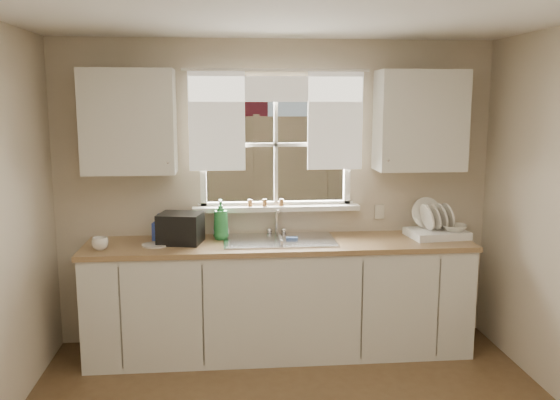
{
  "coord_description": "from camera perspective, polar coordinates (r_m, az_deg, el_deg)",
  "views": [
    {
      "loc": [
        -0.42,
        -2.85,
        2.01
      ],
      "look_at": [
        0.0,
        1.65,
        1.25
      ],
      "focal_mm": 38.0,
      "sensor_mm": 36.0,
      "label": 1
    }
  ],
  "objects": [
    {
      "name": "upper_cabinet_left",
      "position": [
        4.73,
        -14.33,
        7.32
      ],
      "size": [
        0.7,
        0.33,
        0.8
      ],
      "primitive_type": "cube",
      "color": "silver",
      "rests_on": "room_walls"
    },
    {
      "name": "window",
      "position": [
        4.9,
        -0.38,
        3.4
      ],
      "size": [
        1.38,
        0.16,
        1.06
      ],
      "color": "white",
      "rests_on": "room_walls"
    },
    {
      "name": "sink",
      "position": [
        4.73,
        -0.07,
        -4.8
      ],
      "size": [
        0.88,
        0.52,
        0.4
      ],
      "color": "#B7B7BC",
      "rests_on": "countertop"
    },
    {
      "name": "wall_outlet",
      "position": [
        5.09,
        9.55,
        -1.11
      ],
      "size": [
        0.08,
        0.01,
        0.12
      ],
      "primitive_type": "cube",
      "color": "beige",
      "rests_on": "room_walls"
    },
    {
      "name": "upper_cabinet_right",
      "position": [
        4.93,
        13.34,
        7.44
      ],
      "size": [
        0.7,
        0.33,
        0.8
      ],
      "primitive_type": "cube",
      "color": "silver",
      "rests_on": "room_walls"
    },
    {
      "name": "cup",
      "position": [
        4.62,
        -16.93,
        -4.04
      ],
      "size": [
        0.13,
        0.13,
        0.09
      ],
      "primitive_type": "imported",
      "rotation": [
        0.0,
        0.0,
        -0.11
      ],
      "color": "white",
      "rests_on": "countertop"
    },
    {
      "name": "room_walls",
      "position": [
        2.92,
        3.16,
        -5.85
      ],
      "size": [
        3.62,
        4.02,
        2.5
      ],
      "color": "beige",
      "rests_on": "ground"
    },
    {
      "name": "soap_bottle_c",
      "position": [
        4.79,
        -5.7,
        -2.74
      ],
      "size": [
        0.16,
        0.16,
        0.17
      ],
      "primitive_type": "imported",
      "rotation": [
        0.0,
        0.0,
        -0.23
      ],
      "color": "beige",
      "rests_on": "countertop"
    },
    {
      "name": "countertop",
      "position": [
        4.68,
        -0.03,
        -4.28
      ],
      "size": [
        3.04,
        0.65,
        0.04
      ],
      "primitive_type": "cube",
      "color": "#94724A",
      "rests_on": "base_cabinets"
    },
    {
      "name": "soap_bottle_a",
      "position": [
        4.76,
        -5.71,
        -1.87
      ],
      "size": [
        0.13,
        0.13,
        0.32
      ],
      "primitive_type": "imported",
      "rotation": [
        0.0,
        0.0,
        0.02
      ],
      "color": "#2E8D43",
      "rests_on": "countertop"
    },
    {
      "name": "curtains",
      "position": [
        4.82,
        -0.34,
        8.64
      ],
      "size": [
        1.5,
        0.03,
        0.81
      ],
      "color": "white",
      "rests_on": "room_walls"
    },
    {
      "name": "sill_jars",
      "position": [
        4.87,
        -1.41,
        -0.26
      ],
      "size": [
        0.3,
        0.04,
        0.06
      ],
      "color": "brown",
      "rests_on": "window"
    },
    {
      "name": "saucer",
      "position": [
        4.66,
        -11.94,
        -4.25
      ],
      "size": [
        0.2,
        0.2,
        0.01
      ],
      "primitive_type": "cylinder",
      "color": "beige",
      "rests_on": "countertop"
    },
    {
      "name": "dish_rack",
      "position": [
        5.0,
        14.8,
        -2.66
      ],
      "size": [
        0.49,
        0.39,
        0.31
      ],
      "color": "white",
      "rests_on": "countertop"
    },
    {
      "name": "soap_bottle_b",
      "position": [
        4.81,
        -11.56,
        -2.55
      ],
      "size": [
        0.11,
        0.11,
        0.21
      ],
      "primitive_type": "imported",
      "rotation": [
        0.0,
        0.0,
        -0.16
      ],
      "color": "blue",
      "rests_on": "countertop"
    },
    {
      "name": "black_appliance",
      "position": [
        4.68,
        -9.55,
        -2.69
      ],
      "size": [
        0.37,
        0.34,
        0.24
      ],
      "primitive_type": "cube",
      "rotation": [
        0.0,
        0.0,
        -0.2
      ],
      "color": "black",
      "rests_on": "countertop"
    },
    {
      "name": "bowl",
      "position": [
        4.99,
        16.37,
        -2.57
      ],
      "size": [
        0.24,
        0.24,
        0.05
      ],
      "primitive_type": "imported",
      "rotation": [
        0.0,
        0.0,
        -0.2
      ],
      "color": "silver",
      "rests_on": "dish_rack"
    },
    {
      "name": "backyard",
      "position": [
        11.4,
        -0.29,
        16.89
      ],
      "size": [
        20.0,
        10.0,
        6.13
      ],
      "color": "#335421",
      "rests_on": "ground"
    },
    {
      "name": "base_cabinets",
      "position": [
        4.81,
        -0.03,
        -9.55
      ],
      "size": [
        3.0,
        0.62,
        0.87
      ],
      "primitive_type": "cube",
      "color": "silver",
      "rests_on": "ground"
    }
  ]
}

